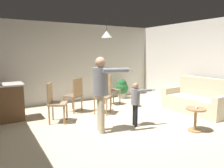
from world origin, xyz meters
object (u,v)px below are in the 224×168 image
object	(u,v)px
person_adult	(101,86)
dining_chair_centre_back	(75,94)
side_table_by_couch	(195,117)
potted_plant_corner	(122,88)
dining_chair_near_wall	(100,94)
spare_remote_on_table	(197,107)
couch_floral	(196,101)
dining_chair_by_counter	(111,88)
dining_chair_spare	(55,101)
person_child	(136,99)

from	to	relation	value
person_adult	dining_chair_centre_back	size ratio (longest dim) A/B	1.64
person_adult	side_table_by_couch	bearing A→B (deg)	73.17
potted_plant_corner	person_adult	bearing A→B (deg)	-130.31
dining_chair_near_wall	spare_remote_on_table	world-z (taller)	dining_chair_near_wall
couch_floral	dining_chair_by_counter	distance (m)	2.66
side_table_by_couch	dining_chair_near_wall	xyz separation A→B (m)	(-1.17, 2.32, 0.22)
person_adult	potted_plant_corner	xyz separation A→B (m)	(2.28, 2.69, -0.62)
dining_chair_centre_back	dining_chair_spare	size ratio (longest dim) A/B	1.00
side_table_by_couch	dining_chair_spare	xyz separation A→B (m)	(-2.51, 2.17, 0.22)
couch_floral	person_adult	bearing A→B (deg)	85.50
dining_chair_spare	spare_remote_on_table	bearing A→B (deg)	78.45
dining_chair_centre_back	potted_plant_corner	distance (m)	2.40
person_child	dining_chair_near_wall	xyz separation A→B (m)	(-0.24, 1.37, -0.10)
dining_chair_by_counter	spare_remote_on_table	xyz separation A→B (m)	(0.44, -3.04, -0.01)
couch_floral	dining_chair_centre_back	xyz separation A→B (m)	(-3.05, 1.78, 0.21)
person_child	dining_chair_near_wall	world-z (taller)	person_child
dining_chair_spare	potted_plant_corner	xyz separation A→B (m)	(2.97, 1.53, -0.14)
dining_chair_near_wall	dining_chair_centre_back	xyz separation A→B (m)	(-0.58, 0.47, 0.00)
dining_chair_near_wall	potted_plant_corner	world-z (taller)	dining_chair_near_wall
dining_chair_centre_back	person_child	bearing A→B (deg)	-94.91
dining_chair_by_counter	couch_floral	bearing A→B (deg)	35.16
person_adult	potted_plant_corner	distance (m)	3.58
dining_chair_spare	spare_remote_on_table	size ratio (longest dim) A/B	7.69
person_child	dining_chair_centre_back	distance (m)	2.02
spare_remote_on_table	dining_chair_centre_back	bearing A→B (deg)	122.48
dining_chair_spare	dining_chair_centre_back	bearing A→B (deg)	158.41
dining_chair_centre_back	person_adult	bearing A→B (deg)	-120.91
person_adult	dining_chair_by_counter	xyz separation A→B (m)	(1.40, 2.03, -0.48)
side_table_by_couch	dining_chair_spare	bearing A→B (deg)	139.22
dining_chair_centre_back	dining_chair_spare	distance (m)	0.98
side_table_by_couch	spare_remote_on_table	distance (m)	0.21
couch_floral	person_child	world-z (taller)	person_child
side_table_by_couch	dining_chair_centre_back	size ratio (longest dim) A/B	0.52
couch_floral	side_table_by_couch	xyz separation A→B (m)	(-1.30, -1.01, -0.00)
person_child	potted_plant_corner	size ratio (longest dim) A/B	1.42
person_child	spare_remote_on_table	bearing A→B (deg)	57.18
potted_plant_corner	dining_chair_spare	bearing A→B (deg)	-152.82
dining_chair_near_wall	dining_chair_spare	world-z (taller)	same
person_child	dining_chair_spare	size ratio (longest dim) A/B	1.04
spare_remote_on_table	couch_floral	bearing A→B (deg)	38.37
couch_floral	dining_chair_near_wall	bearing A→B (deg)	57.64
side_table_by_couch	couch_floral	bearing A→B (deg)	37.95
dining_chair_centre_back	dining_chair_spare	xyz separation A→B (m)	(-0.76, -0.62, 0.00)
dining_chair_near_wall	dining_chair_spare	xyz separation A→B (m)	(-1.34, -0.15, 0.00)
side_table_by_couch	dining_chair_centre_back	world-z (taller)	dining_chair_centre_back
dining_chair_centre_back	spare_remote_on_table	distance (m)	3.31
potted_plant_corner	person_child	bearing A→B (deg)	-116.98
dining_chair_near_wall	dining_chair_by_counter	bearing A→B (deg)	-178.55
dining_chair_near_wall	side_table_by_couch	bearing A→B (deg)	74.57
person_child	dining_chair_centre_back	size ratio (longest dim) A/B	1.04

